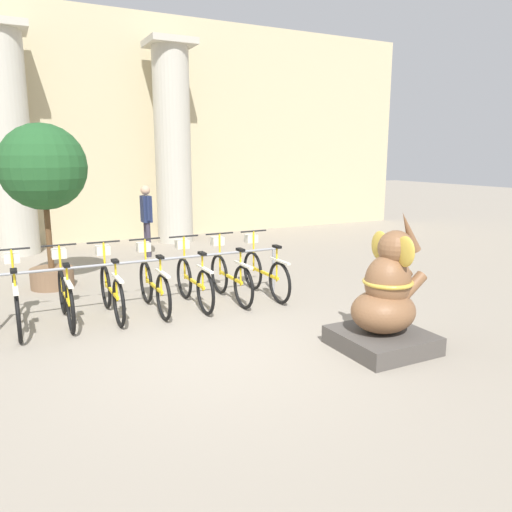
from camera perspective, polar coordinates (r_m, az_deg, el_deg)
name	(u,v)px	position (r m, az deg, el deg)	size (l,w,h in m)	color
ground_plane	(217,348)	(6.20, -4.46, -10.47)	(60.00, 60.00, 0.00)	gray
building_facade	(89,128)	(14.11, -18.54, 13.72)	(20.00, 0.20, 6.00)	#C6B78E
column_left	(9,141)	(12.93, -26.40, 11.71)	(1.18, 1.18, 5.16)	#BCB7A8
column_right	(173,143)	(13.57, -9.50, 12.66)	(1.18, 1.18, 5.16)	#BCB7A8
bike_rack	(151,269)	(7.71, -11.92, -1.46)	(4.33, 0.05, 0.77)	gray
bicycle_0	(16,300)	(7.41, -25.71, -4.60)	(0.48, 1.63, 1.05)	black
bicycle_1	(65,294)	(7.48, -20.95, -4.06)	(0.48, 1.63, 1.05)	black
bicycle_2	(111,289)	(7.54, -16.23, -3.64)	(0.48, 1.63, 1.05)	black
bicycle_3	(153,284)	(7.66, -11.64, -3.17)	(0.48, 1.63, 1.05)	black
bicycle_4	(193,280)	(7.81, -7.18, -2.73)	(0.48, 1.63, 1.05)	black
bicycle_5	(230,276)	(8.04, -3.02, -2.24)	(0.48, 1.63, 1.05)	black
bicycle_6	(264,272)	(8.29, 0.97, -1.81)	(0.48, 1.63, 1.05)	black
elephant_statue	(386,304)	(6.20, 14.63, -5.30)	(1.04, 1.04, 1.68)	#4C4742
person_pedestrian	(146,214)	(11.69, -12.42, 4.66)	(0.22, 0.47, 1.64)	#383342
potted_tree	(43,174)	(9.30, -23.12, 8.64)	(1.46, 1.46, 2.84)	brown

